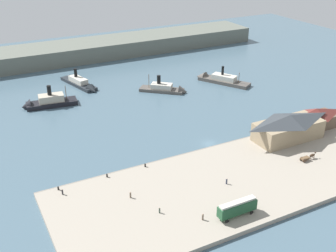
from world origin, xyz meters
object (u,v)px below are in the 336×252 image
horse_cart (308,157)px  mooring_post_center_west (107,175)px  ferry_moored_east (46,102)px  pedestrian_near_west_shed (160,210)px  pedestrian_at_waters_edge (203,217)px  mooring_post_center_east (58,188)px  pedestrian_near_east_shed (62,192)px  pedestrian_standing_center (227,181)px  ferry_shed_central_terminal (315,118)px  ferry_moored_west (82,84)px  ferry_shed_customs_shed (289,127)px  pedestrian_near_cart (130,195)px  ferry_mid_harbor (167,89)px  ferry_departing_north (218,79)px  mooring_post_east (145,165)px  street_tram (237,207)px

horse_cart → mooring_post_center_west: bearing=161.6°
mooring_post_center_west → ferry_moored_east: size_ratio=0.04×
pedestrian_near_west_shed → pedestrian_at_waters_edge: 10.29m
mooring_post_center_east → ferry_moored_east: (10.11, 59.40, -0.06)m
pedestrian_near_east_shed → pedestrian_standing_center: 42.11m
pedestrian_standing_center → ferry_shed_central_terminal: bearing=17.6°
ferry_moored_west → pedestrian_near_east_shed: bearing=-110.3°
pedestrian_standing_center → pedestrian_near_west_shed: 21.17m
pedestrian_standing_center → pedestrian_at_waters_edge: bearing=-143.9°
ferry_shed_central_terminal → pedestrian_standing_center: size_ratio=9.96×
pedestrian_near_east_shed → ferry_shed_customs_shed: bearing=-2.3°
horse_cart → pedestrian_near_cart: (-52.63, 6.51, -0.15)m
ferry_shed_central_terminal → ferry_shed_customs_shed: bearing=-171.3°
mooring_post_center_east → pedestrian_near_east_shed: bearing=-79.8°
ferry_shed_customs_shed → horse_cart: size_ratio=4.01×
horse_cart → pedestrian_near_west_shed: bearing=-177.4°
mooring_post_center_east → ferry_mid_harbor: size_ratio=0.05×
pedestrian_at_waters_edge → mooring_post_center_west: bearing=115.9°
ferry_departing_north → ferry_mid_harbor: 25.19m
ferry_shed_customs_shed → ferry_departing_north: ferry_shed_customs_shed is taller
ferry_mid_harbor → pedestrian_near_cart: bearing=-124.3°
pedestrian_near_cart → mooring_post_east: (9.40, 11.74, -0.33)m
pedestrian_at_waters_edge → ferry_mid_harbor: 85.23m
pedestrian_near_east_shed → mooring_post_east: 24.14m
pedestrian_near_west_shed → mooring_post_center_east: pedestrian_near_west_shed is taller
ferry_shed_central_terminal → pedestrian_near_east_shed: ferry_shed_central_terminal is taller
ferry_shed_customs_shed → ferry_shed_central_terminal: 13.72m
ferry_shed_central_terminal → pedestrian_near_west_shed: bearing=-165.4°
horse_cart → ferry_shed_customs_shed: bearing=73.5°
mooring_post_center_east → ferry_moored_east: size_ratio=0.04×
pedestrian_near_west_shed → ferry_mid_harbor: (39.57, 72.14, -0.71)m
pedestrian_near_cart → mooring_post_east: 15.04m
ferry_shed_central_terminal → ferry_departing_north: 55.60m
ferry_shed_customs_shed → mooring_post_center_east: ferry_shed_customs_shed is taller
mooring_post_east → ferry_departing_north: bearing=41.5°
ferry_shed_central_terminal → street_tram: ferry_shed_central_terminal is taller
ferry_shed_central_terminal → ferry_departing_north: size_ratio=0.68×
pedestrian_near_cart → ferry_moored_east: bearing=94.0°
pedestrian_near_cart → horse_cart: bearing=-7.1°
ferry_shed_central_terminal → pedestrian_near_cart: size_ratio=9.72×
ferry_moored_east → mooring_post_center_west: bearing=-87.1°
ferry_shed_customs_shed → street_tram: size_ratio=2.26×
mooring_post_east → ferry_mid_harbor: (33.88, 51.64, -0.46)m
mooring_post_east → horse_cart: bearing=-22.9°
ferry_shed_central_terminal → mooring_post_center_east: ferry_shed_central_terminal is taller
pedestrian_standing_center → ferry_departing_north: (43.77, 69.89, -0.70)m
pedestrian_near_east_shed → mooring_post_center_east: bearing=100.2°
horse_cart → pedestrian_standing_center: size_ratio=3.34×
pedestrian_at_waters_edge → pedestrian_standing_center: bearing=36.1°
horse_cart → mooring_post_center_west: (-54.54, 18.18, -0.48)m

